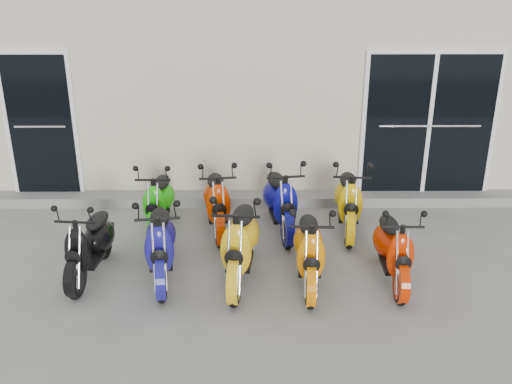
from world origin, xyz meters
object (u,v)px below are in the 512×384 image
scooter_front_blue (160,234)px  scooter_front_red (394,241)px  scooter_front_orange_a (240,233)px  scooter_back_red (217,193)px  scooter_front_orange_b (310,241)px  scooter_back_blue (280,193)px  scooter_back_green (158,194)px  scooter_front_black (89,236)px  scooter_back_yellow (349,193)px

scooter_front_blue → scooter_front_red: (2.67, -0.10, -0.04)m
scooter_front_orange_a → scooter_back_red: scooter_front_orange_a is taller
scooter_front_orange_b → scooter_back_blue: (-0.27, 1.40, 0.03)m
scooter_back_green → scooter_back_blue: scooter_back_blue is taller
scooter_front_black → scooter_back_green: size_ratio=0.98×
scooter_back_red → scooter_back_blue: bearing=-7.9°
scooter_front_orange_b → scooter_back_blue: scooter_back_blue is taller
scooter_front_blue → scooter_front_orange_b: size_ratio=1.04×
scooter_front_blue → scooter_back_blue: 1.91m
scooter_front_black → scooter_front_orange_b: size_ratio=0.97×
scooter_back_green → scooter_front_black: bearing=-115.3°
scooter_front_orange_b → scooter_back_yellow: scooter_back_yellow is taller
scooter_back_yellow → scooter_back_green: bearing=-175.0°
scooter_front_orange_a → scooter_back_blue: (0.52, 1.30, -0.03)m
scooter_front_black → scooter_back_red: (1.41, 1.24, 0.03)m
scooter_back_green → scooter_back_yellow: size_ratio=0.94×
scooter_back_red → scooter_back_blue: (0.86, -0.02, 0.01)m
scooter_front_orange_b → scooter_back_blue: size_ratio=0.95×
scooter_front_black → scooter_front_red: same height
scooter_front_orange_a → scooter_back_blue: size_ratio=1.05×
scooter_back_blue → scooter_back_yellow: scooter_back_blue is taller
scooter_front_orange_a → scooter_back_blue: scooter_front_orange_a is taller
scooter_back_red → scooter_back_yellow: bearing=-6.9°
scooter_front_orange_a → scooter_front_orange_b: 0.79m
scooter_back_yellow → scooter_back_red: bearing=-174.3°
scooter_front_black → scooter_front_red: (3.50, -0.14, 0.00)m
scooter_front_blue → scooter_back_green: scooter_front_blue is taller
scooter_back_red → scooter_front_black: bearing=-145.4°
scooter_back_green → scooter_back_red: scooter_back_red is taller
scooter_front_black → scooter_back_red: 1.88m
scooter_back_green → scooter_back_red: size_ratio=0.96×
scooter_front_orange_b → scooter_back_yellow: bearing=67.6°
scooter_front_blue → scooter_back_red: (0.58, 1.28, -0.01)m
scooter_back_green → scooter_back_yellow: (2.59, -0.04, 0.03)m
scooter_back_blue → scooter_back_yellow: bearing=-7.1°
scooter_front_blue → scooter_front_orange_b: (1.71, -0.14, -0.02)m
scooter_front_orange_a → scooter_back_red: 1.36m
scooter_front_blue → scooter_back_yellow: size_ratio=1.00×
scooter_front_blue → scooter_front_orange_a: 0.92m
scooter_back_blue → scooter_front_red: bearing=-55.5°
scooter_front_orange_b → scooter_front_red: bearing=5.5°
scooter_front_red → scooter_front_blue: bearing=179.3°
scooter_front_orange_b → scooter_front_black: bearing=178.7°
scooter_back_red → scooter_back_blue: size_ratio=0.97×
scooter_front_black → scooter_front_blue: scooter_front_blue is taller
scooter_back_red → scooter_front_blue: bearing=-121.0°
scooter_front_orange_a → scooter_back_yellow: (1.45, 1.31, -0.04)m
scooter_front_black → scooter_front_orange_a: scooter_front_orange_a is taller
scooter_front_blue → scooter_back_green: (-0.22, 1.31, -0.03)m
scooter_front_red → scooter_back_blue: scooter_back_blue is taller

